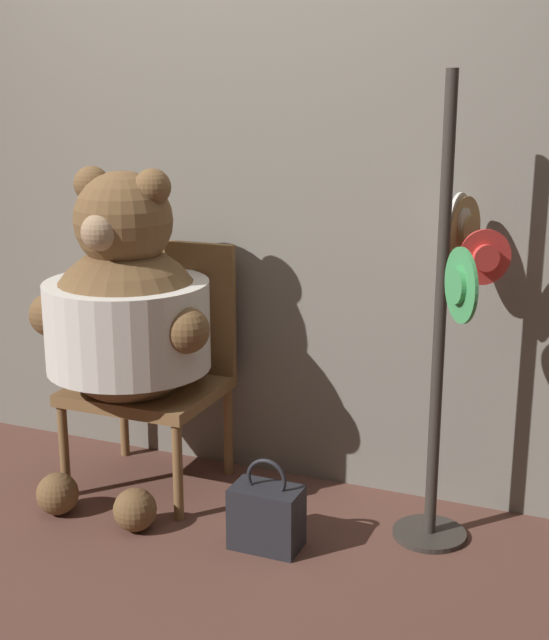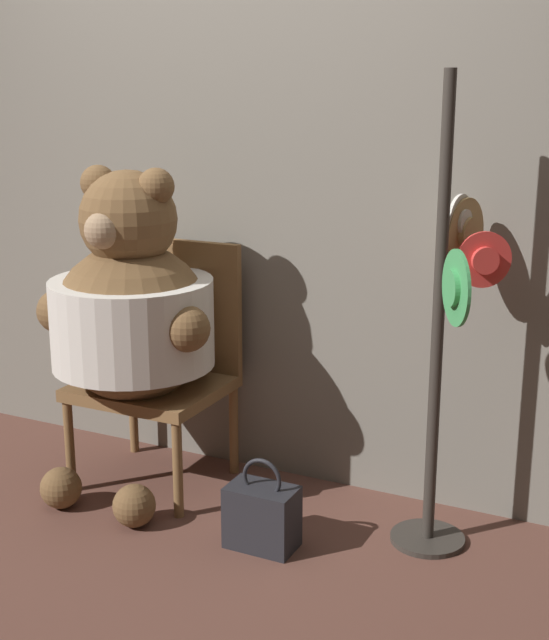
{
  "view_description": "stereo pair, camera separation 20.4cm",
  "coord_description": "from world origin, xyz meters",
  "px_view_note": "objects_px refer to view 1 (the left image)",
  "views": [
    {
      "loc": [
        1.59,
        -2.78,
        1.68
      ],
      "look_at": [
        0.34,
        0.23,
        0.8
      ],
      "focal_mm": 50.0,
      "sensor_mm": 36.0,
      "label": 1
    },
    {
      "loc": [
        1.77,
        -2.7,
        1.68
      ],
      "look_at": [
        0.34,
        0.23,
        0.8
      ],
      "focal_mm": 50.0,
      "sensor_mm": 36.0,
      "label": 2
    }
  ],
  "objects_px": {
    "chair": "(157,360)",
    "handbag_on_ground": "(267,516)",
    "hat_display_rack": "(451,319)",
    "teddy_bear": "(126,315)"
  },
  "relations": [
    {
      "from": "chair",
      "to": "handbag_on_ground",
      "type": "bearing_deg",
      "value": -30.37
    },
    {
      "from": "hat_display_rack",
      "to": "teddy_bear",
      "type": "bearing_deg",
      "value": -174.24
    },
    {
      "from": "chair",
      "to": "teddy_bear",
      "type": "distance_m",
      "value": 0.3
    },
    {
      "from": "chair",
      "to": "teddy_bear",
      "type": "bearing_deg",
      "value": -98.62
    },
    {
      "from": "chair",
      "to": "hat_display_rack",
      "type": "height_order",
      "value": "hat_display_rack"
    },
    {
      "from": "teddy_bear",
      "to": "handbag_on_ground",
      "type": "relative_size",
      "value": 3.86
    },
    {
      "from": "chair",
      "to": "handbag_on_ground",
      "type": "xyz_separation_m",
      "value": [
        0.67,
        -0.39,
        -0.41
      ]
    },
    {
      "from": "chair",
      "to": "handbag_on_ground",
      "type": "distance_m",
      "value": 0.88
    },
    {
      "from": "chair",
      "to": "teddy_bear",
      "type": "relative_size",
      "value": 0.75
    },
    {
      "from": "chair",
      "to": "hat_display_rack",
      "type": "bearing_deg",
      "value": -2.54
    }
  ]
}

